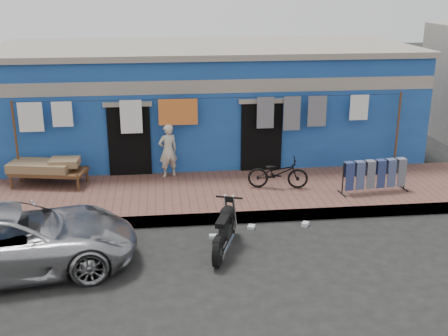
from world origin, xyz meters
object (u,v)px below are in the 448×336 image
bicycle (278,170)px  motorcycle (225,228)px  jeans_rack (374,176)px  seated_person (168,151)px  charpoy (49,172)px  car (13,239)px

bicycle → motorcycle: bicycle is taller
bicycle → jeans_rack: bicycle is taller
seated_person → motorcycle: size_ratio=0.85×
charpoy → car: bearing=-89.1°
bicycle → charpoy: (-5.66, 0.89, -0.15)m
jeans_rack → charpoy: bearing=169.7°
car → bicycle: size_ratio=3.10×
bicycle → motorcycle: (-1.66, -2.82, -0.22)m
seated_person → jeans_rack: (4.93, -1.74, -0.29)m
car → seated_person: size_ratio=3.24×
seated_person → motorcycle: (1.01, -4.01, -0.45)m
seated_person → bicycle: bearing=134.8°
car → bicycle: car is taller
jeans_rack → car: bearing=-161.6°
motorcycle → charpoy: motorcycle is taller
seated_person → bicycle: seated_person is taller
motorcycle → seated_person: bearing=123.2°
charpoy → jeans_rack: jeans_rack is taller
motorcycle → charpoy: size_ratio=0.80×
car → charpoy: car is taller
car → charpoy: size_ratio=2.21×
car → charpoy: bearing=-8.9°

